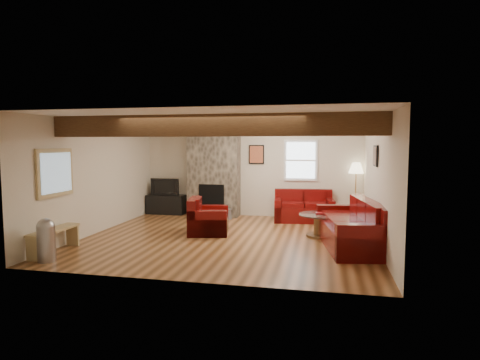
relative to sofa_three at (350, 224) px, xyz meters
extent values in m
plane|color=#583417|center=(-2.48, 0.19, -0.45)|extent=(8.00, 8.00, 0.00)
plane|color=white|center=(-2.48, 0.19, 2.05)|extent=(8.00, 8.00, 0.00)
plane|color=beige|center=(-2.48, 2.94, 0.80)|extent=(8.00, 0.00, 8.00)
plane|color=beige|center=(-2.48, -2.56, 0.80)|extent=(8.00, 0.00, 8.00)
plane|color=beige|center=(-5.48, 0.19, 0.80)|extent=(0.00, 7.50, 7.50)
plane|color=beige|center=(0.52, 0.19, 0.80)|extent=(0.00, 7.50, 7.50)
cube|color=#381F10|center=(-2.48, -1.06, 1.86)|extent=(6.00, 0.36, 0.38)
cube|color=#37312A|center=(-3.48, 2.69, 0.80)|extent=(1.40, 0.50, 2.50)
cube|color=black|center=(-3.48, 2.44, 0.00)|extent=(0.70, 0.06, 0.90)
cube|color=#37312A|center=(-3.48, 2.39, -0.41)|extent=(1.00, 0.25, 0.08)
cylinder|color=#493017|center=(-0.53, 0.75, -0.42)|extent=(0.66, 0.66, 0.04)
cylinder|color=#493017|center=(-0.53, 0.75, -0.23)|extent=(0.35, 0.35, 0.44)
cylinder|color=white|center=(-0.53, 0.75, 0.03)|extent=(0.99, 0.99, 0.02)
cube|color=maroon|center=(-0.53, 0.75, 0.05)|extent=(0.28, 0.20, 0.03)
cube|color=black|center=(-4.91, 2.72, -0.18)|extent=(1.08, 0.43, 0.54)
imported|color=black|center=(-4.91, 2.72, 0.33)|extent=(0.83, 0.11, 0.48)
cylinder|color=tan|center=(0.29, 2.74, -0.43)|extent=(0.27, 0.27, 0.03)
cylinder|color=tan|center=(0.29, 2.74, 0.23)|extent=(0.03, 0.03, 1.35)
cone|color=beige|center=(0.29, 2.74, 0.92)|extent=(0.39, 0.39, 0.27)
camera|label=1|loc=(-0.52, -7.91, 1.54)|focal=30.00mm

